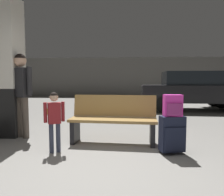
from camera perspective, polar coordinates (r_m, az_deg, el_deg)
ground_plane at (r=6.68m, az=0.19°, el=-5.81°), size 18.00×18.00×0.10m
garage_back_wall at (r=15.43m, az=2.17°, el=5.54°), size 18.00×0.12×2.80m
structural_pillar at (r=5.03m, az=-26.15°, el=7.05°), size 0.57×0.57×2.86m
bench at (r=4.05m, az=0.35°, el=-5.64°), size 1.63×0.63×0.89m
suitcase at (r=3.58m, az=15.69°, el=-9.16°), size 0.42×0.30×0.60m
backpack_bright at (r=3.50m, az=15.83°, el=-1.99°), size 0.29×0.21×0.34m
child at (r=3.58m, az=-15.09°, el=-4.52°), size 0.30×0.19×0.98m
adult at (r=4.70m, az=-22.97°, el=2.88°), size 0.54×0.32×1.70m
parked_car_near at (r=8.97m, az=20.91°, el=2.06°), size 4.17×1.94×1.51m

